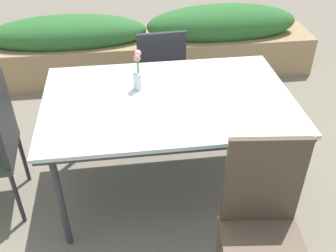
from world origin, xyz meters
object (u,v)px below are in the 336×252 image
Objects in this scene: chair_far_side at (159,71)px; chair_near_right at (263,224)px; planter_box at (149,45)px; dining_table at (168,104)px; flower_vase at (137,73)px.

chair_far_side is 0.90× the size of chair_near_right.
chair_near_right reaches higher than chair_far_side.
chair_far_side is 0.25× the size of planter_box.
dining_table is 1.80m from planter_box.
chair_far_side reaches higher than dining_table.
chair_far_side is 0.85m from flower_vase.
flower_vase reaches higher than dining_table.
chair_near_right reaches higher than dining_table.
chair_far_side is (0.04, 0.86, -0.22)m from dining_table.
dining_table is 1.75× the size of chair_far_side.
chair_near_right is at bearing -83.09° from chair_far_side.
chair_near_right reaches higher than planter_box.
dining_table is 0.94m from chair_near_right.
flower_vase is (-0.53, 0.99, 0.35)m from chair_near_right.
chair_near_right is 2.63m from planter_box.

